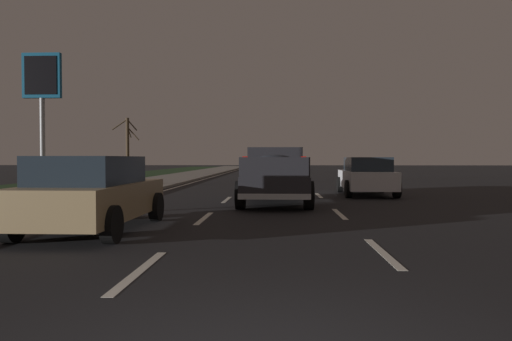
# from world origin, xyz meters

# --- Properties ---
(ground) EXTENTS (144.00, 144.00, 0.00)m
(ground) POSITION_xyz_m (27.00, 0.00, 0.00)
(ground) COLOR black
(sidewalk_shoulder) EXTENTS (108.00, 4.00, 0.12)m
(sidewalk_shoulder) POSITION_xyz_m (27.00, 7.45, 0.06)
(sidewalk_shoulder) COLOR gray
(sidewalk_shoulder) RESTS_ON ground
(grass_verge) EXTENTS (108.00, 6.00, 0.01)m
(grass_verge) POSITION_xyz_m (27.00, 12.45, 0.00)
(grass_verge) COLOR #1E3819
(grass_verge) RESTS_ON ground
(lane_markings) EXTENTS (108.00, 7.04, 0.01)m
(lane_markings) POSITION_xyz_m (30.60, 3.01, 0.00)
(lane_markings) COLOR silver
(lane_markings) RESTS_ON ground
(pickup_truck) EXTENTS (5.42, 2.29, 1.87)m
(pickup_truck) POSITION_xyz_m (12.60, 0.00, 0.98)
(pickup_truck) COLOR #232328
(pickup_truck) RESTS_ON ground
(sedan_tan) EXTENTS (4.40, 2.03, 1.54)m
(sedan_tan) POSITION_xyz_m (6.53, 3.72, 0.78)
(sedan_tan) COLOR #9E845B
(sedan_tan) RESTS_ON ground
(sedan_white) EXTENTS (4.44, 2.09, 1.54)m
(sedan_white) POSITION_xyz_m (16.29, -3.70, 0.78)
(sedan_white) COLOR silver
(sedan_white) RESTS_ON ground
(gas_price_sign) EXTENTS (0.27, 1.90, 6.66)m
(gas_price_sign) POSITION_xyz_m (19.61, 11.48, 4.99)
(gas_price_sign) COLOR #99999E
(gas_price_sign) RESTS_ON ground
(bare_tree_far) EXTENTS (1.28, 2.17, 4.89)m
(bare_tree_far) POSITION_xyz_m (35.81, 12.48, 2.63)
(bare_tree_far) COLOR #423323
(bare_tree_far) RESTS_ON ground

